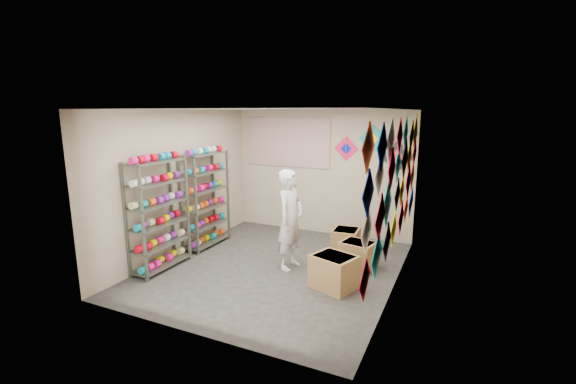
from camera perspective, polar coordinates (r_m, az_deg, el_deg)
The scene contains 12 objects.
ground at distance 6.85m, azimuth -1.85°, elevation -11.11°, with size 4.50×4.50×0.00m, color #272522.
room_walls at distance 6.39m, azimuth -1.94°, elevation 2.61°, with size 4.50×4.50×4.50m.
shelf_rack_front at distance 6.87m, azimuth -18.62°, elevation -3.30°, with size 0.40×1.10×1.90m, color #4C5147.
shelf_rack_back at distance 7.83m, azimuth -12.12°, elevation -1.13°, with size 0.40×1.10×1.90m, color #4C5147.
string_spools at distance 7.31m, azimuth -15.20°, elevation -1.42°, with size 0.12×2.36×0.12m.
kite_wall_display at distance 5.86m, azimuth 15.98°, elevation 1.54°, with size 0.05×4.33×2.00m.
back_wall_kites at distance 8.08m, azimuth 12.84°, elevation 6.23°, with size 1.65×0.02×0.98m.
poster at distance 8.69m, azimuth -0.05°, elevation 7.40°, with size 2.00×0.01×1.10m, color #6654B7.
shopkeeper at distance 6.58m, azimuth 0.34°, elevation -4.11°, with size 0.47×0.66×1.72m, color beige.
carton_a at distance 6.06m, azimuth 6.80°, elevation -11.66°, with size 0.62×0.52×0.52m, color brown.
carton_b at distance 6.88m, azimuth 10.28°, elevation -9.12°, with size 0.56×0.46×0.46m, color brown.
carton_c at distance 7.54m, azimuth 8.54°, elevation -7.18°, with size 0.48×0.53×0.46m, color brown.
Camera 1 is at (2.84, -5.63, 2.66)m, focal length 24.00 mm.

